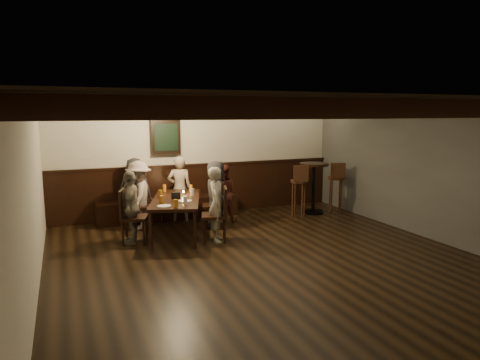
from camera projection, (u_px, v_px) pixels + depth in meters
name	position (u px, v px, depth m)	size (l,w,h in m)	color
room	(206.00, 175.00, 8.37)	(7.00, 7.00, 7.00)	black
dining_table	(176.00, 201.00, 7.95)	(1.38, 2.03, 0.70)	black
chair_left_near	(141.00, 215.00, 8.40)	(0.54, 0.54, 0.93)	black
chair_left_far	(134.00, 227.00, 7.51)	(0.55, 0.55, 0.95)	black
chair_right_near	(215.00, 214.00, 8.51)	(0.54, 0.54, 0.93)	black
chair_right_far	(216.00, 225.00, 7.62)	(0.56, 0.56, 0.97)	black
person_bench_left	(135.00, 191.00, 8.76)	(0.67, 0.43, 1.37)	#262629
person_bench_centre	(180.00, 189.00, 8.98)	(0.50, 0.33, 1.38)	gray
person_bench_right	(223.00, 193.00, 8.91)	(0.59, 0.46, 1.22)	#5D291F
person_left_near	(139.00, 195.00, 8.33)	(0.87, 0.50, 1.35)	gray
person_left_far	(131.00, 207.00, 7.45)	(0.75, 0.31, 1.28)	gray
person_right_near	(216.00, 195.00, 8.45)	(0.65, 0.43, 1.34)	#252527
person_right_far	(217.00, 204.00, 7.56)	(0.49, 0.32, 1.34)	#9C9684
pint_a	(164.00, 188.00, 8.60)	(0.07, 0.07, 0.14)	#BF7219
pint_b	(191.00, 188.00, 8.59)	(0.07, 0.07, 0.14)	#BF7219
pint_c	(160.00, 194.00, 8.01)	(0.07, 0.07, 0.14)	#BF7219
pint_d	(193.00, 192.00, 8.15)	(0.07, 0.07, 0.14)	silver
pint_e	(162.00, 200.00, 7.47)	(0.07, 0.07, 0.14)	#BF7219
pint_f	(185.00, 200.00, 7.41)	(0.07, 0.07, 0.14)	silver
pint_g	(176.00, 204.00, 7.15)	(0.07, 0.07, 0.14)	#BF7219
plate_near	(164.00, 206.00, 7.24)	(0.24, 0.24, 0.01)	white
plate_far	(185.00, 201.00, 7.66)	(0.24, 0.24, 0.01)	white
condiment_caddy	(176.00, 196.00, 7.88)	(0.15, 0.10, 0.12)	black
candle	(183.00, 194.00, 8.24)	(0.05, 0.05, 0.05)	beige
high_top_table	(314.00, 180.00, 9.66)	(0.65, 0.65, 1.15)	black
bar_stool_left	(299.00, 198.00, 9.33)	(0.40, 0.41, 1.17)	#3A1E12
bar_stool_right	(336.00, 194.00, 9.76)	(0.41, 0.42, 1.17)	#3A1E12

